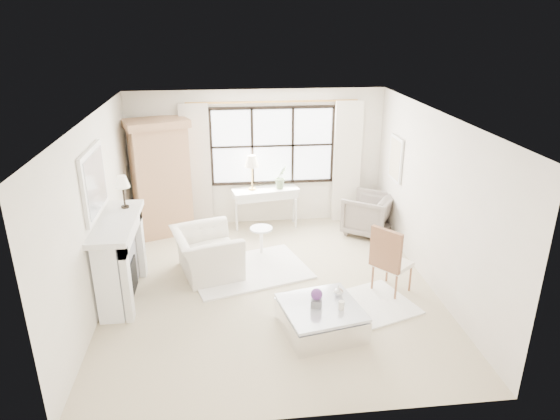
# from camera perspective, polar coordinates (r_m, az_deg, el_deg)

# --- Properties ---
(floor) EXTENTS (5.50, 5.50, 0.00)m
(floor) POSITION_cam_1_polar(r_m,az_deg,el_deg) (7.96, -1.02, -8.84)
(floor) COLOR #C5B492
(floor) RESTS_ON ground
(ceiling) EXTENTS (5.50, 5.50, 0.00)m
(ceiling) POSITION_cam_1_polar(r_m,az_deg,el_deg) (7.00, -1.17, 10.64)
(ceiling) COLOR silver
(ceiling) RESTS_ON ground
(wall_back) EXTENTS (5.00, 0.00, 5.00)m
(wall_back) POSITION_cam_1_polar(r_m,az_deg,el_deg) (9.97, -2.59, 5.94)
(wall_back) COLOR white
(wall_back) RESTS_ON ground
(wall_front) EXTENTS (5.00, 0.00, 5.00)m
(wall_front) POSITION_cam_1_polar(r_m,az_deg,el_deg) (4.92, 2.00, -11.29)
(wall_front) COLOR white
(wall_front) RESTS_ON ground
(wall_left) EXTENTS (0.00, 5.50, 5.50)m
(wall_left) POSITION_cam_1_polar(r_m,az_deg,el_deg) (7.58, -20.27, -0.51)
(wall_left) COLOR silver
(wall_left) RESTS_ON ground
(wall_right) EXTENTS (0.00, 5.50, 5.50)m
(wall_right) POSITION_cam_1_polar(r_m,az_deg,el_deg) (7.98, 17.09, 0.98)
(wall_right) COLOR beige
(wall_right) RESTS_ON ground
(window_pane) EXTENTS (2.40, 0.02, 1.50)m
(window_pane) POSITION_cam_1_polar(r_m,az_deg,el_deg) (9.92, -0.86, 7.36)
(window_pane) COLOR white
(window_pane) RESTS_ON wall_back
(window_frame) EXTENTS (2.50, 0.04, 1.50)m
(window_frame) POSITION_cam_1_polar(r_m,az_deg,el_deg) (9.91, -0.85, 7.34)
(window_frame) COLOR black
(window_frame) RESTS_ON wall_back
(curtain_rod) EXTENTS (3.30, 0.04, 0.04)m
(curtain_rod) POSITION_cam_1_polar(r_m,az_deg,el_deg) (9.68, -0.85, 12.27)
(curtain_rod) COLOR #BB8741
(curtain_rod) RESTS_ON wall_back
(curtain_left) EXTENTS (0.55, 0.10, 2.47)m
(curtain_left) POSITION_cam_1_polar(r_m,az_deg,el_deg) (9.91, -9.50, 4.86)
(curtain_left) COLOR beige
(curtain_left) RESTS_ON ground
(curtain_right) EXTENTS (0.55, 0.10, 2.47)m
(curtain_right) POSITION_cam_1_polar(r_m,az_deg,el_deg) (10.18, 7.66, 5.42)
(curtain_right) COLOR white
(curtain_right) RESTS_ON ground
(fireplace) EXTENTS (0.58, 1.66, 1.26)m
(fireplace) POSITION_cam_1_polar(r_m,az_deg,el_deg) (7.80, -18.00, -5.24)
(fireplace) COLOR silver
(fireplace) RESTS_ON ground
(mirror_frame) EXTENTS (0.05, 1.15, 0.95)m
(mirror_frame) POSITION_cam_1_polar(r_m,az_deg,el_deg) (7.41, -20.52, 3.01)
(mirror_frame) COLOR white
(mirror_frame) RESTS_ON wall_left
(mirror_glass) EXTENTS (0.02, 1.00, 0.80)m
(mirror_glass) POSITION_cam_1_polar(r_m,az_deg,el_deg) (7.40, -20.30, 3.03)
(mirror_glass) COLOR silver
(mirror_glass) RESTS_ON wall_left
(art_frame) EXTENTS (0.04, 0.62, 0.82)m
(art_frame) POSITION_cam_1_polar(r_m,az_deg,el_deg) (9.41, 13.11, 5.72)
(art_frame) COLOR silver
(art_frame) RESTS_ON wall_right
(art_canvas) EXTENTS (0.01, 0.52, 0.72)m
(art_canvas) POSITION_cam_1_polar(r_m,az_deg,el_deg) (9.41, 12.99, 5.72)
(art_canvas) COLOR beige
(art_canvas) RESTS_ON wall_right
(mantel_lamp) EXTENTS (0.22, 0.22, 0.51)m
(mantel_lamp) POSITION_cam_1_polar(r_m,az_deg,el_deg) (7.85, -17.58, 2.95)
(mantel_lamp) COLOR black
(mantel_lamp) RESTS_ON fireplace
(armoire) EXTENTS (1.29, 1.04, 2.24)m
(armoire) POSITION_cam_1_polar(r_m,az_deg,el_deg) (9.72, -13.46, 3.66)
(armoire) COLOR tan
(armoire) RESTS_ON floor
(console_table) EXTENTS (1.36, 0.68, 0.80)m
(console_table) POSITION_cam_1_polar(r_m,az_deg,el_deg) (10.00, -1.65, 0.26)
(console_table) COLOR white
(console_table) RESTS_ON floor
(console_lamp) EXTENTS (0.28, 0.28, 0.69)m
(console_lamp) POSITION_cam_1_polar(r_m,az_deg,el_deg) (9.68, -3.26, 5.48)
(console_lamp) COLOR #B98E40
(console_lamp) RESTS_ON console_table
(orchid_plant) EXTENTS (0.32, 0.30, 0.46)m
(orchid_plant) POSITION_cam_1_polar(r_m,az_deg,el_deg) (9.82, 0.11, 3.77)
(orchid_plant) COLOR #617850
(orchid_plant) RESTS_ON console_table
(side_table) EXTENTS (0.40, 0.40, 0.51)m
(side_table) POSITION_cam_1_polar(r_m,az_deg,el_deg) (8.87, -2.15, -3.08)
(side_table) COLOR white
(side_table) RESTS_ON floor
(rug_left) EXTENTS (2.21, 1.83, 0.03)m
(rug_left) POSITION_cam_1_polar(r_m,az_deg,el_deg) (8.43, -3.62, -6.90)
(rug_left) COLOR white
(rug_left) RESTS_ON floor
(rug_right) EXTENTS (1.68, 1.47, 0.03)m
(rug_right) POSITION_cam_1_polar(r_m,az_deg,el_deg) (7.56, 9.54, -10.84)
(rug_right) COLOR white
(rug_right) RESTS_ON floor
(club_armchair) EXTENTS (1.27, 1.37, 0.74)m
(club_armchair) POSITION_cam_1_polar(r_m,az_deg,el_deg) (8.29, -8.39, -4.87)
(club_armchair) COLOR silver
(club_armchair) RESTS_ON floor
(wingback_chair) EXTENTS (1.20, 1.20, 0.79)m
(wingback_chair) POSITION_cam_1_polar(r_m,az_deg,el_deg) (9.83, 10.09, -0.48)
(wingback_chair) COLOR gray
(wingback_chair) RESTS_ON floor
(french_chair) EXTENTS (0.68, 0.68, 1.08)m
(french_chair) POSITION_cam_1_polar(r_m,az_deg,el_deg) (7.90, 12.56, -7.06)
(french_chair) COLOR #915E3D
(french_chair) RESTS_ON floor
(coffee_table) EXTENTS (1.18, 1.18, 0.38)m
(coffee_table) POSITION_cam_1_polar(r_m,az_deg,el_deg) (6.91, 4.68, -12.27)
(coffee_table) COLOR white
(coffee_table) RESTS_ON floor
(planter_box) EXTENTS (0.17, 0.17, 0.11)m
(planter_box) POSITION_cam_1_polar(r_m,az_deg,el_deg) (6.77, 4.18, -10.53)
(planter_box) COLOR slate
(planter_box) RESTS_ON coffee_table
(planter_flowers) EXTENTS (0.16, 0.16, 0.16)m
(planter_flowers) POSITION_cam_1_polar(r_m,az_deg,el_deg) (6.70, 4.21, -9.57)
(planter_flowers) COLOR #5B2D72
(planter_flowers) RESTS_ON planter_box
(pillar_candle) EXTENTS (0.08, 0.08, 0.12)m
(pillar_candle) POSITION_cam_1_polar(r_m,az_deg,el_deg) (6.73, 7.03, -10.77)
(pillar_candle) COLOR silver
(pillar_candle) RESTS_ON coffee_table
(coffee_vase) EXTENTS (0.15, 0.15, 0.15)m
(coffee_vase) POSITION_cam_1_polar(r_m,az_deg,el_deg) (7.02, 6.69, -9.15)
(coffee_vase) COLOR silver
(coffee_vase) RESTS_ON coffee_table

